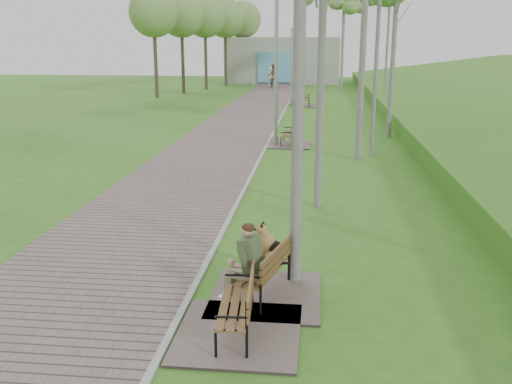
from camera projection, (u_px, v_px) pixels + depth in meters
The scene contains 13 objects.
walkway at pixel (231, 133), 23.71m from camera, with size 3.50×67.00×0.04m, color #665752.
kerb at pixel (273, 134), 23.52m from camera, with size 0.10×67.00×0.05m, color #999993.
building_north at pixel (283, 60), 51.47m from camera, with size 10.00×5.20×4.00m.
bench_main at pixel (260, 273), 8.53m from camera, with size 1.65×1.83×1.44m.
bench_second at pixel (236, 322), 7.49m from camera, with size 1.61×1.79×0.99m.
bench_third at pixel (288, 140), 21.04m from camera, with size 1.61×1.79×0.99m.
bench_far at pixel (306, 103), 33.38m from camera, with size 1.65×1.83×1.01m.
lamp_post_second at pixel (276, 71), 20.40m from camera, with size 0.22×0.22×5.79m.
lamp_post_third at pixel (291, 69), 33.52m from camera, with size 0.17×0.17×4.47m.
lamp_post_far at pixel (299, 54), 42.98m from camera, with size 0.23×0.23×5.86m.
pedestrian_near at pixel (271, 76), 47.98m from camera, with size 0.58×0.38×1.58m, color white.
pedestrian_far at pixel (273, 76), 45.56m from camera, with size 0.95×0.74×1.95m, color slate.
birch_far_c at pixel (390, 3), 30.25m from camera, with size 2.25×2.25×7.22m.
Camera 1 is at (1.86, -1.78, 3.77)m, focal length 40.00 mm.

